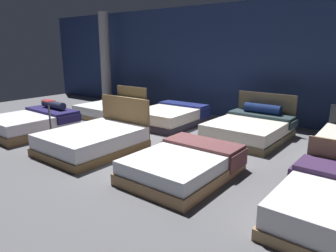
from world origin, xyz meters
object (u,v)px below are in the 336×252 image
bed_2 (184,164)px  price_sign (51,127)px  bed_1 (93,140)px  bed_5 (170,117)px  support_pillar (105,59)px  bed_6 (250,128)px  bed_4 (113,108)px  bed_0 (33,123)px

bed_2 → price_sign: 3.55m
bed_1 → price_sign: bearing=-168.4°
bed_5 → support_pillar: support_pillar is taller
bed_2 → price_sign: size_ratio=2.01×
bed_5 → price_sign: price_sign is taller
bed_1 → bed_6: bed_1 is taller
support_pillar → bed_1: bearing=-45.2°
bed_2 → support_pillar: bearing=148.6°
bed_2 → bed_5: bearing=131.4°
bed_5 → price_sign: bearing=-112.0°
bed_4 → bed_5: bearing=0.5°
bed_5 → bed_2: bearing=-50.5°
bed_1 → support_pillar: 6.16m
bed_5 → price_sign: (-1.20, -3.05, 0.15)m
support_pillar → bed_2: bearing=-32.7°
price_sign → bed_6: bearing=41.7°
bed_0 → bed_4: bearing=91.8°
bed_1 → bed_2: size_ratio=1.02×
bed_0 → bed_6: size_ratio=0.94×
price_sign → support_pillar: support_pillar is taller
bed_5 → bed_6: size_ratio=0.93×
bed_1 → bed_2: (2.32, 0.05, -0.02)m
bed_0 → bed_4: (0.03, 2.80, -0.04)m
bed_4 → bed_5: (2.38, 0.00, 0.02)m
bed_0 → bed_2: bearing=2.9°
bed_5 → bed_4: bearing=179.5°
bed_1 → price_sign: (-1.21, -0.23, 0.15)m
bed_2 → bed_6: 2.89m
bed_0 → bed_1: 2.42m
bed_0 → bed_2: (4.74, 0.03, -0.04)m
bed_6 → bed_2: bearing=-88.5°
bed_2 → bed_0: bearing=-178.3°
bed_0 → bed_5: 3.70m
bed_4 → bed_0: bearing=-90.2°
bed_0 → price_sign: 1.24m
bed_0 → bed_2: 4.74m
bed_2 → bed_4: 5.47m
bed_4 → support_pillar: bearing=142.5°
bed_6 → bed_5: bearing=-175.1°
bed_5 → support_pillar: (-4.20, 1.41, 1.50)m
price_sign → support_pillar: 5.54m
bed_6 → support_pillar: (-6.55, 1.29, 1.50)m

